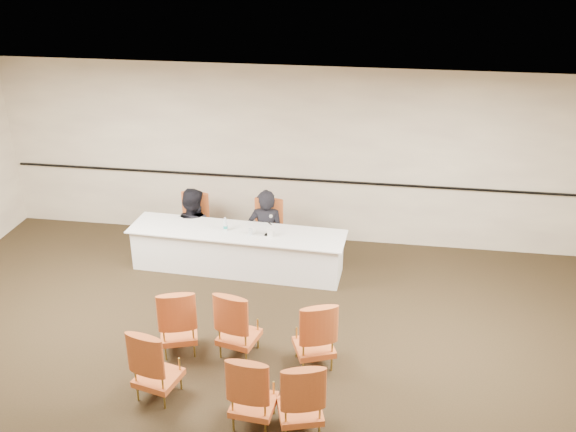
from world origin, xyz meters
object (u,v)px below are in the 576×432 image
object	(u,v)px
panelist_second_chair	(192,224)
microphone	(268,227)
aud_chair_back_right	(300,394)
aud_chair_back_mid	(253,388)
panelist_main	(266,236)
aud_chair_front_mid	(239,322)
aud_chair_back_left	(157,362)
drinking_glass	(251,232)
water_bottle	(225,224)
aud_chair_front_right	(314,332)
panelist_main_chair	(266,230)
panel_table	(237,250)
coffee_cup	(270,232)
aud_chair_front_left	(178,319)
panelist_second	(193,234)

from	to	relation	value
panelist_second_chair	microphone	world-z (taller)	microphone
aud_chair_back_right	aud_chair_back_mid	bearing A→B (deg)	160.98
panelist_main	aud_chair_back_right	distance (m)	4.01
panelist_main	aud_chair_front_mid	world-z (taller)	panelist_main
aud_chair_front_mid	aud_chair_back_mid	bearing A→B (deg)	-56.84
aud_chair_back_left	aud_chair_back_right	world-z (taller)	same
drinking_glass	water_bottle	bearing A→B (deg)	169.79
aud_chair_front_right	aud_chair_back_mid	bearing A→B (deg)	-136.57
aud_chair_back_mid	aud_chair_back_right	size ratio (longest dim) A/B	1.00
microphone	water_bottle	distance (m)	0.68
panelist_main_chair	panelist_second_chair	world-z (taller)	same
drinking_glass	microphone	bearing A→B (deg)	2.54
panel_table	coffee_cup	world-z (taller)	coffee_cup
coffee_cup	aud_chair_back_left	world-z (taller)	aud_chair_back_left
drinking_glass	aud_chair_front_left	size ratio (longest dim) A/B	0.11
drinking_glass	panelist_second	bearing A→B (deg)	150.09
panelist_second	aud_chair_front_left	distance (m)	2.83
panel_table	coffee_cup	size ratio (longest dim) A/B	24.14
coffee_cup	panelist_second	bearing A→B (deg)	155.25
panelist_main	water_bottle	distance (m)	0.86
panel_table	panelist_second_chair	xyz separation A→B (m)	(-0.89, 0.57, 0.14)
aud_chair_front_mid	aud_chair_back_right	xyz separation A→B (m)	(0.95, -1.23, 0.00)
coffee_cup	aud_chair_front_mid	world-z (taller)	aud_chair_front_mid
panelist_main	panelist_second_chair	size ratio (longest dim) A/B	1.73
panelist_second	aud_chair_back_left	world-z (taller)	panelist_second
microphone	aud_chair_front_right	xyz separation A→B (m)	(0.97, -2.12, -0.35)
aud_chair_front_left	aud_chair_back_mid	bearing A→B (deg)	-61.58
panelist_main_chair	aud_chair_front_mid	distance (m)	2.63
aud_chair_back_mid	aud_chair_back_right	xyz separation A→B (m)	(0.52, -0.02, 0.00)
panelist_second	aud_chair_front_mid	xyz separation A→B (m)	(1.40, -2.69, 0.20)
coffee_cup	aud_chair_back_mid	xyz separation A→B (m)	(0.40, -3.23, -0.27)
aud_chair_back_right	panelist_second_chair	bearing A→B (deg)	104.53
panelist_second	aud_chair_back_left	xyz separation A→B (m)	(0.66, -3.62, 0.20)
panelist_main_chair	microphone	distance (m)	0.69
panel_table	drinking_glass	world-z (taller)	drinking_glass
coffee_cup	aud_chair_back_right	world-z (taller)	aud_chair_back_right
panelist_second	aud_chair_back_right	distance (m)	4.58
aud_chair_front_left	aud_chair_front_mid	bearing A→B (deg)	-13.86
water_bottle	coffee_cup	bearing A→B (deg)	-6.75
aud_chair_front_left	panelist_second_chair	bearing A→B (deg)	84.72
panelist_second_chair	panel_table	bearing A→B (deg)	-29.49
aud_chair_front_mid	panelist_main_chair	bearing A→B (deg)	106.21
microphone	drinking_glass	xyz separation A→B (m)	(-0.27, -0.01, -0.09)
panelist_main	water_bottle	bearing A→B (deg)	39.45
water_bottle	aud_chair_back_mid	distance (m)	3.51
panelist_main	aud_chair_front_right	size ratio (longest dim) A/B	1.73
coffee_cup	aud_chair_back_left	distance (m)	3.07
panelist_second	coffee_cup	distance (m)	1.65
panelist_second	aud_chair_front_right	size ratio (longest dim) A/B	1.74
microphone	aud_chair_front_right	size ratio (longest dim) A/B	0.30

